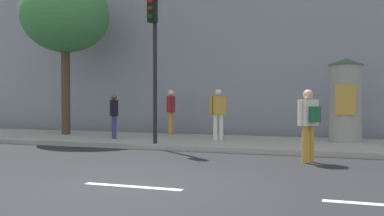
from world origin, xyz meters
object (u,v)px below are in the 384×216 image
at_px(traffic_light, 153,45).
at_px(poster_column, 345,99).
at_px(pedestrian_tallest, 309,119).
at_px(pedestrian_in_light_jacket, 114,113).
at_px(pedestrian_with_bag, 171,108).
at_px(pedestrian_in_dark_shirt, 218,111).
at_px(street_tree, 65,16).

bearing_deg(traffic_light, poster_column, 25.36).
relative_size(traffic_light, pedestrian_tallest, 2.53).
bearing_deg(pedestrian_in_light_jacket, pedestrian_with_bag, 56.98).
xyz_separation_m(traffic_light, pedestrian_in_dark_shirt, (1.48, 1.74, -1.95)).
bearing_deg(pedestrian_with_bag, pedestrian_tallest, -40.49).
height_order(traffic_light, street_tree, street_tree).
distance_m(traffic_light, pedestrian_tallest, 5.17).
relative_size(traffic_light, pedestrian_in_light_jacket, 2.90).
distance_m(pedestrian_tallest, pedestrian_in_light_jacket, 6.99).
bearing_deg(traffic_light, pedestrian_tallest, -16.92).
bearing_deg(pedestrian_with_bag, poster_column, -5.46).
height_order(traffic_light, pedestrian_in_dark_shirt, traffic_light).
distance_m(pedestrian_with_bag, pedestrian_in_light_jacket, 2.32).
bearing_deg(pedestrian_with_bag, traffic_light, -77.23).
distance_m(street_tree, pedestrian_in_light_jacket, 4.41).
distance_m(traffic_light, street_tree, 5.14).
bearing_deg(poster_column, pedestrian_tallest, -101.19).
relative_size(pedestrian_tallest, pedestrian_with_bag, 1.04).
height_order(poster_column, pedestrian_in_dark_shirt, poster_column).
xyz_separation_m(pedestrian_in_dark_shirt, pedestrian_in_light_jacket, (-3.44, -0.58, -0.08)).
height_order(traffic_light, poster_column, traffic_light).
xyz_separation_m(street_tree, pedestrian_with_bag, (3.77, 1.04, -3.41)).
xyz_separation_m(pedestrian_in_dark_shirt, pedestrian_with_bag, (-2.18, 1.36, 0.02)).
xyz_separation_m(poster_column, pedestrian_in_light_jacket, (-7.28, -1.36, -0.44)).
relative_size(street_tree, pedestrian_tallest, 3.40).
bearing_deg(traffic_light, pedestrian_with_bag, 102.77).
relative_size(traffic_light, pedestrian_in_dark_shirt, 2.65).
bearing_deg(poster_column, street_tree, -177.31).
distance_m(street_tree, pedestrian_tallest, 10.27).
distance_m(poster_column, pedestrian_in_dark_shirt, 3.94).
bearing_deg(pedestrian_in_dark_shirt, traffic_light, -130.40).
height_order(street_tree, pedestrian_in_light_jacket, street_tree).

